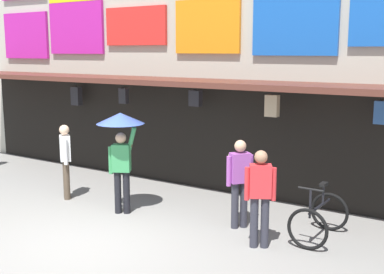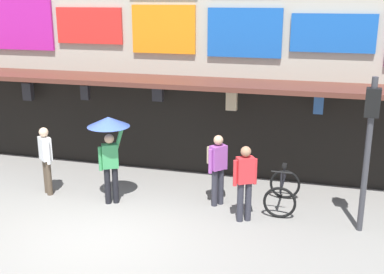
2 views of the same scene
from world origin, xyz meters
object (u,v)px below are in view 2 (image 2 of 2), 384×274
at_px(traffic_light_far, 370,131).
at_px(pedestrian_in_red, 46,157).
at_px(pedestrian_with_umbrella, 109,136).
at_px(bicycle_parked, 282,192).
at_px(pedestrian_in_purple, 217,164).
at_px(pedestrian_in_blue, 245,179).

xyz_separation_m(traffic_light_far, pedestrian_in_red, (-7.26, 0.00, -1.19)).
bearing_deg(pedestrian_with_umbrella, traffic_light_far, 1.09).
bearing_deg(pedestrian_with_umbrella, pedestrian_in_red, 176.52).
xyz_separation_m(bicycle_parked, pedestrian_in_purple, (-1.48, -0.21, 0.59)).
xyz_separation_m(traffic_light_far, pedestrian_with_umbrella, (-5.52, -0.11, -0.50)).
bearing_deg(traffic_light_far, pedestrian_in_blue, -175.01).
relative_size(pedestrian_with_umbrella, pedestrian_in_purple, 1.24).
xyz_separation_m(traffic_light_far, pedestrian_in_blue, (-2.39, -0.21, -1.19)).
relative_size(pedestrian_in_blue, pedestrian_in_red, 1.00).
relative_size(pedestrian_with_umbrella, pedestrian_in_red, 1.24).
relative_size(traffic_light_far, pedestrian_in_red, 1.90).
distance_m(bicycle_parked, pedestrian_in_blue, 1.27).
xyz_separation_m(bicycle_parked, pedestrian_in_blue, (-0.73, -0.88, 0.55)).
height_order(traffic_light_far, pedestrian_with_umbrella, traffic_light_far).
height_order(pedestrian_in_blue, pedestrian_in_purple, same).
relative_size(pedestrian_in_blue, pedestrian_in_purple, 1.00).
bearing_deg(traffic_light_far, pedestrian_with_umbrella, -178.91).
relative_size(bicycle_parked, pedestrian_in_purple, 0.70).
xyz_separation_m(pedestrian_in_red, pedestrian_in_purple, (4.12, 0.47, 0.04)).
xyz_separation_m(pedestrian_with_umbrella, pedestrian_in_red, (-1.74, 0.11, -0.69)).
bearing_deg(pedestrian_in_blue, pedestrian_in_red, 177.54).
relative_size(bicycle_parked, pedestrian_in_red, 0.70).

